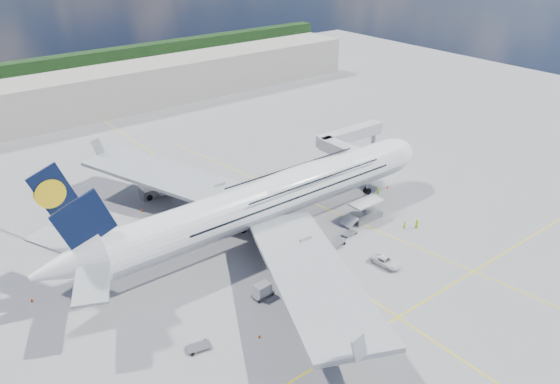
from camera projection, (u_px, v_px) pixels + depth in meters
ground at (306, 256)px, 91.45m from camera, size 300.00×300.00×0.00m
taxi_line_main at (306, 256)px, 91.45m from camera, size 0.25×220.00×0.01m
taxi_line_cross at (398, 317)px, 77.38m from camera, size 120.00×0.25×0.01m
taxi_line_diag at (327, 209)px, 106.22m from camera, size 14.16×99.06×0.01m
airliner at (271, 198)px, 95.56m from camera, size 77.26×79.15×23.71m
jet_bridge at (348, 142)px, 119.58m from camera, size 18.80×12.10×8.50m
cargo_loader at (365, 213)px, 102.21m from camera, size 8.53×3.20×3.67m
terminal at (90, 94)px, 155.60m from camera, size 180.00×16.00×12.00m
tree_line at (149, 54)px, 210.25m from camera, size 160.00×6.00×8.00m
dolly_row_a at (262, 290)px, 81.23m from camera, size 3.41×1.95×2.10m
dolly_row_b at (309, 311)px, 76.82m from camera, size 3.50×2.05×2.14m
dolly_row_c at (281, 267)px, 86.86m from camera, size 3.35×2.33×1.93m
dolly_back at (199, 347)px, 71.53m from camera, size 3.46×2.38×0.46m
dolly_nose_far at (336, 244)px, 94.22m from camera, size 3.68×2.46×0.50m
dolly_nose_near at (349, 233)px, 97.44m from camera, size 2.86×1.70×0.40m
baggage_tug at (291, 286)px, 82.53m from camera, size 3.18×1.74×1.90m
catering_truck_inner at (207, 200)px, 106.04m from camera, size 6.79×4.64×3.74m
catering_truck_outer at (157, 186)px, 110.94m from camera, size 7.44×2.96×4.47m
service_van at (385, 262)px, 88.72m from camera, size 2.67×5.22×1.41m
crew_nose at (378, 191)px, 111.41m from camera, size 0.73×0.53×1.86m
crew_loader at (405, 225)px, 98.91m from camera, size 1.00×0.89×1.73m
crew_wing at (286, 261)px, 88.40m from camera, size 0.70×1.19×1.90m
crew_van at (417, 224)px, 99.42m from camera, size 0.97×1.04×1.79m
crew_tug at (316, 264)px, 87.76m from camera, size 1.35×1.10×1.81m
cone_nose at (387, 187)px, 114.48m from camera, size 0.50×0.50×0.64m
cone_wing_left_inner at (142, 210)px, 105.35m from camera, size 0.48×0.48×0.61m
cone_wing_left_outer at (151, 184)px, 115.88m from camera, size 0.41×0.41×0.52m
cone_wing_right_inner at (267, 264)px, 88.70m from camera, size 0.48×0.48×0.62m
cone_wing_right_outer at (259, 336)px, 73.51m from camera, size 0.40×0.40×0.51m
cone_tail at (32, 300)px, 80.44m from camera, size 0.44×0.44×0.56m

